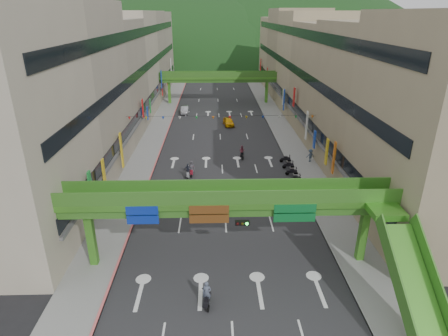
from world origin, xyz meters
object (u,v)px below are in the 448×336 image
Objects in this scene: scooter_rider_mid at (242,152)px; car_silver at (185,110)px; scooter_rider_near at (207,295)px; pedestrian_red at (318,203)px; car_yellow at (228,122)px; overpass_near at (241,211)px.

scooter_rider_mid is 27.91m from car_silver.
scooter_rider_near is 1.28× the size of pedestrian_red.
scooter_rider_near is 0.49× the size of car_yellow.
scooter_rider_near is at bearing -120.90° from overpass_near.
scooter_rider_mid is at bearing 113.93° from pedestrian_red.
overpass_near is 14.69× the size of scooter_rider_mid.
scooter_rider_near is at bearing -101.06° from car_yellow.
scooter_rider_near is 55.20m from car_silver.
overpass_near is 17.47× the size of pedestrian_red.
car_silver is 1.02× the size of car_yellow.
scooter_rider_mid is at bearing -92.64° from car_yellow.
overpass_near reaches higher than scooter_rider_mid.
scooter_rider_mid is (4.59, 28.85, 0.02)m from scooter_rider_near.
scooter_rider_near is (-2.62, -4.38, -4.25)m from overpass_near.
scooter_rider_near reaches higher than car_yellow.
scooter_rider_near is 0.48× the size of car_silver.
overpass_near reaches higher than scooter_rider_near.
car_silver is (-9.90, 26.09, -0.27)m from scooter_rider_mid.
pedestrian_red reaches higher than car_yellow.
scooter_rider_near reaches higher than scooter_rider_mid.
car_silver is (-7.93, 50.56, -4.50)m from overpass_near.
scooter_rider_mid reaches higher than pedestrian_red.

